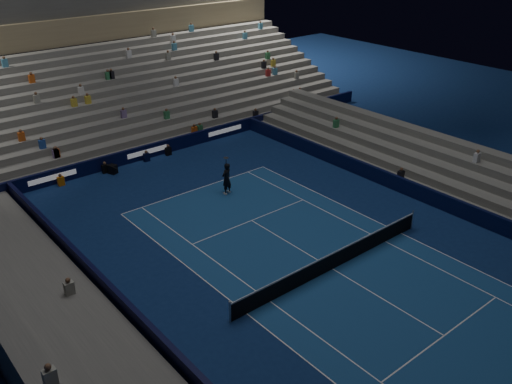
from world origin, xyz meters
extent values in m
plane|color=#0D2251|center=(0.00, 0.00, 0.00)|extent=(90.00, 90.00, 0.00)
cube|color=navy|center=(0.00, 0.00, 0.01)|extent=(10.97, 23.77, 0.01)
cube|color=black|center=(0.00, 18.50, 0.50)|extent=(44.00, 0.25, 1.00)
cube|color=black|center=(9.70, 0.00, 0.50)|extent=(0.25, 37.00, 1.00)
cube|color=black|center=(-9.70, 0.00, 0.50)|extent=(0.25, 37.00, 1.00)
cube|color=slate|center=(0.00, 19.50, 0.25)|extent=(44.00, 1.00, 0.50)
cube|color=slate|center=(0.00, 20.50, 0.50)|extent=(44.00, 1.00, 1.00)
cube|color=slate|center=(0.00, 21.50, 0.75)|extent=(44.00, 1.00, 1.50)
cube|color=slate|center=(0.00, 22.50, 1.00)|extent=(44.00, 1.00, 2.00)
cube|color=slate|center=(0.00, 23.50, 1.25)|extent=(44.00, 1.00, 2.50)
cube|color=slate|center=(0.00, 24.50, 1.50)|extent=(44.00, 1.00, 3.00)
cube|color=slate|center=(0.00, 25.50, 1.75)|extent=(44.00, 1.00, 3.50)
cube|color=slate|center=(0.00, 26.50, 2.00)|extent=(44.00, 1.00, 4.00)
cube|color=slate|center=(0.00, 27.50, 2.25)|extent=(44.00, 1.00, 4.50)
cube|color=slate|center=(0.00, 28.50, 2.50)|extent=(44.00, 1.00, 5.00)
cube|color=slate|center=(0.00, 29.50, 2.75)|extent=(44.00, 1.00, 5.50)
cube|color=slate|center=(0.00, 30.50, 3.00)|extent=(44.00, 1.00, 6.00)
cube|color=#98855E|center=(0.00, 31.60, 7.10)|extent=(44.00, 0.60, 2.20)
cube|color=slate|center=(10.50, 0.00, 0.25)|extent=(1.00, 37.00, 0.50)
cube|color=slate|center=(11.50, 0.00, 0.50)|extent=(1.00, 37.00, 1.00)
cube|color=slate|center=(12.50, 0.00, 0.75)|extent=(1.00, 37.00, 1.50)
cube|color=slate|center=(13.50, 0.00, 1.00)|extent=(1.00, 37.00, 2.00)
cube|color=slate|center=(14.50, 0.00, 1.25)|extent=(1.00, 37.00, 2.50)
cube|color=#61605C|center=(-10.50, 0.00, 0.25)|extent=(1.00, 37.00, 0.50)
cube|color=#61605C|center=(-11.50, 0.00, 0.50)|extent=(1.00, 37.00, 1.00)
cube|color=#61605C|center=(-12.50, 0.00, 0.75)|extent=(1.00, 37.00, 1.50)
cube|color=#61605C|center=(-13.50, 0.00, 1.00)|extent=(1.00, 37.00, 2.00)
cylinder|color=#B2B2B7|center=(-6.40, 0.00, 0.55)|extent=(0.10, 0.10, 1.10)
cylinder|color=#B2B2B7|center=(6.40, 0.00, 0.55)|extent=(0.10, 0.10, 1.10)
cube|color=black|center=(0.00, 0.00, 0.45)|extent=(12.80, 0.03, 0.90)
cube|color=white|center=(0.00, 0.00, 0.94)|extent=(12.80, 0.04, 0.08)
imported|color=black|center=(1.03, 10.15, 1.03)|extent=(0.86, 0.67, 2.07)
cube|color=black|center=(-3.15, 17.61, 0.31)|extent=(0.63, 0.69, 0.62)
cylinder|color=black|center=(-3.15, 17.15, 0.49)|extent=(0.27, 0.38, 0.16)
camera|label=1|loc=(-17.64, -15.40, 15.70)|focal=38.96mm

